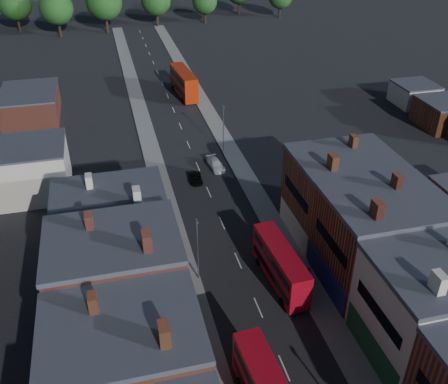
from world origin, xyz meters
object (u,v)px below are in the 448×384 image
bus_1 (281,265)px  car_3 (216,164)px  car_2 (196,178)px  bus_2 (184,82)px  ped_3 (309,274)px

bus_1 → car_3: size_ratio=2.31×
bus_1 → car_2: bus_1 is taller
bus_2 → car_2: size_ratio=3.29×
bus_1 → bus_2: size_ratio=0.86×
bus_2 → ped_3: (3.24, -60.64, -1.90)m
car_3 → car_2: bearing=-146.2°
car_2 → ped_3: size_ratio=2.19×
bus_2 → car_2: 36.25m
bus_2 → car_3: bearing=-96.6°
car_3 → ped_3: 28.38m
car_2 → bus_1: bearing=-75.3°
bus_1 → ped_3: bearing=-13.7°
car_2 → ped_3: (7.94, -24.78, 0.46)m
car_3 → ped_3: size_ratio=2.68×
car_2 → ped_3: bearing=-68.5°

